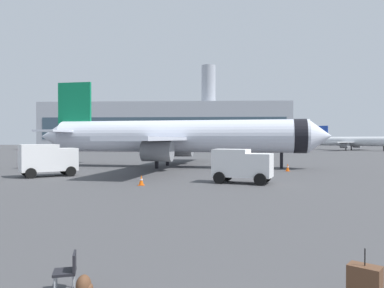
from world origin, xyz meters
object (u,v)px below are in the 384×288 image
service_truck (48,159)px  gate_chair (68,269)px  airplane_at_gate (177,137)px  safety_cone_far (141,180)px  safety_cone_near (288,167)px  traveller_backpack (84,286)px  cargo_van (242,164)px  rolling_suitcase (365,282)px  airplane_taxiing (353,141)px

service_truck → gate_chair: size_ratio=6.02×
airplane_at_gate → safety_cone_far: bearing=-93.2°
safety_cone_near → traveller_backpack: 33.16m
gate_chair → safety_cone_near: bearing=70.2°
cargo_van → safety_cone_far: bearing=-166.8°
cargo_van → rolling_suitcase: bearing=-87.6°
traveller_backpack → safety_cone_near: bearing=71.1°
safety_cone_near → traveller_backpack: bearing=-108.9°
airplane_taxiing → rolling_suitcase: 110.57m
safety_cone_far → gate_chair: gate_chair is taller
airplane_at_gate → traveller_backpack: bearing=-87.8°
airplane_at_gate → service_truck: 15.79m
service_truck → gate_chair: bearing=-65.0°
rolling_suitcase → traveller_backpack: 5.94m
safety_cone_far → traveller_backpack: size_ratio=1.55×
service_truck → cargo_van: 17.58m
service_truck → safety_cone_near: 23.63m
safety_cone_far → gate_chair: (1.89, -18.69, 0.13)m
airplane_at_gate → gate_chair: size_ratio=41.55×
service_truck → gate_chair: (11.53, -24.70, -1.11)m
rolling_suitcase → traveller_backpack: (-5.93, -0.12, -0.16)m
service_truck → cargo_van: (17.05, -4.26, -0.16)m
airplane_at_gate → gate_chair: 36.37m
service_truck → safety_cone_near: bearing=15.8°
safety_cone_near → rolling_suitcase: rolling_suitcase is taller
gate_chair → rolling_suitcase: bearing=-1.3°
rolling_suitcase → traveller_backpack: bearing=-178.8°
service_truck → safety_cone_far: 11.42m
service_truck → safety_cone_near: service_truck is taller
gate_chair → service_truck: bearing=115.0°
cargo_van → gate_chair: (-5.53, -20.44, -0.95)m
airplane_taxiing → rolling_suitcase: size_ratio=18.81×
gate_chair → airplane_taxiing: bearing=66.5°
safety_cone_near → airplane_taxiing: bearing=65.0°
airplane_taxiing → service_truck: bearing=-125.6°
cargo_van → gate_chair: bearing=-105.1°
rolling_suitcase → cargo_van: bearing=92.4°
rolling_suitcase → gate_chair: (-6.39, 0.15, 0.11)m
safety_cone_far → gate_chair: bearing=-84.2°
airplane_at_gate → safety_cone_near: airplane_at_gate is taller
cargo_van → traveller_backpack: size_ratio=10.01×
service_truck → safety_cone_far: size_ratio=6.97×
airplane_at_gate → gate_chair: (0.92, -36.22, -3.16)m
airplane_taxiing → service_truck: size_ratio=3.99×
cargo_van → safety_cone_near: cargo_van is taller
airplane_at_gate → safety_cone_near: size_ratio=43.43×
gate_chair → cargo_van: bearing=74.9°
airplane_at_gate → airplane_taxiing: size_ratio=1.73×
cargo_van → service_truck: bearing=166.0°
airplane_at_gate → rolling_suitcase: (7.31, -36.36, -3.27)m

